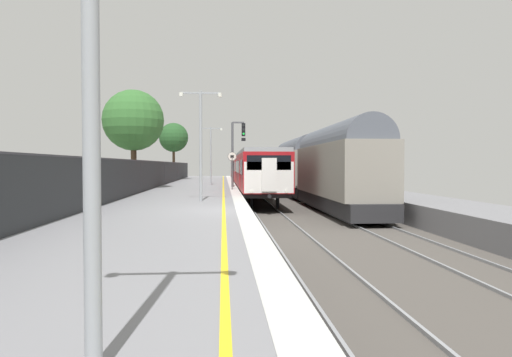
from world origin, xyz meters
name	(u,v)px	position (x,y,z in m)	size (l,w,h in m)	color
ground	(303,226)	(2.64, 0.00, -0.61)	(17.40, 110.00, 1.21)	gray
commuter_train_at_platform	(249,170)	(2.10, 26.96, 1.27)	(2.83, 39.34, 3.81)	maroon
freight_train_adjacent_track	(314,165)	(6.10, 15.45, 1.70)	(2.60, 27.53, 4.93)	#232326
signal_gantry	(236,146)	(0.62, 18.37, 3.14)	(1.10, 0.24, 5.02)	#47474C
speed_limit_sign	(232,166)	(0.25, 14.50, 1.65)	(0.59, 0.08, 2.58)	#59595B
platform_lamp_mid	(201,135)	(-1.41, 4.58, 3.08)	(2.00, 0.20, 5.16)	#93999E
platform_lamp_far	(211,150)	(-1.41, 22.68, 2.96)	(2.00, 0.20, 4.95)	#93999E
platform_back_fence	(84,183)	(-5.45, 0.00, 1.04)	(0.07, 99.00, 2.00)	#282B2D
background_tree_left	(174,139)	(-6.18, 38.31, 4.84)	(3.44, 3.44, 6.69)	#473323
background_tree_centre	(132,122)	(-6.89, 16.62, 4.80)	(4.37, 4.37, 7.10)	#473323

